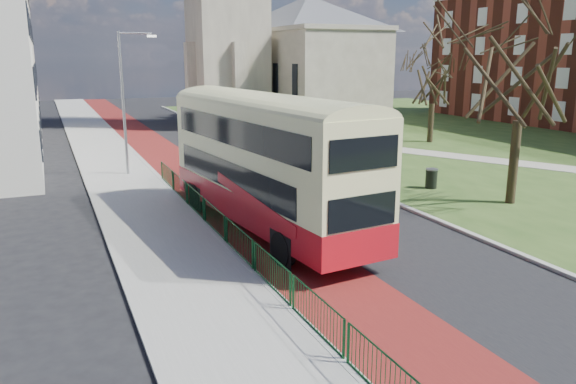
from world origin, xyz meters
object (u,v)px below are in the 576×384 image
winter_tree_far (434,73)px  bus (266,157)px  litter_bin (431,178)px  winter_tree_near (524,52)px  streetlamp (126,96)px

winter_tree_far → bus: bearing=-141.2°
litter_bin → winter_tree_far: bearing=53.0°
bus → winter_tree_near: (12.08, -0.70, 3.98)m
litter_bin → streetlamp: bearing=145.2°
streetlamp → litter_bin: 17.49m
winter_tree_far → winter_tree_near: bearing=-116.2°
streetlamp → winter_tree_far: 24.26m
litter_bin → bus: bearing=-162.8°
streetlamp → litter_bin: size_ratio=7.72×
winter_tree_far → litter_bin: (-10.02, -13.28, -4.90)m
winter_tree_near → winter_tree_far: bearing=63.8°
winter_tree_near → winter_tree_far: size_ratio=1.27×
streetlamp → bus: 13.51m
winter_tree_far → litter_bin: bearing=-127.0°
bus → winter_tree_far: (20.54, 16.53, 2.49)m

